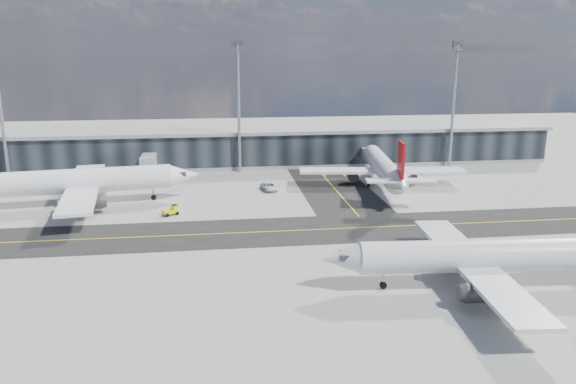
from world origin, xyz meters
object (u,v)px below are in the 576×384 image
Objects in this scene: service_van at (269,187)px; airliner_af at (72,182)px; baggage_tug at (172,210)px; airliner_redtail at (384,168)px; airliner_near at (486,256)px.

airliner_af is at bearing 177.00° from service_van.
baggage_tug is 0.56× the size of service_van.
airliner_redtail is at bearing 88.80° from airliner_af.
airliner_af reaches higher than airliner_near.
airliner_af is at bearing -142.51° from baggage_tug.
service_van is (35.71, 6.28, -3.58)m from airliner_af.
airliner_near is 51.82m from baggage_tug.
airliner_near is (56.24, -43.12, -0.57)m from airliner_af.
airliner_redtail is 13.51× the size of baggage_tug.
airliner_redtail is 23.42m from service_van.
airliner_redtail reaches higher than service_van.
service_van is at bearing 26.90° from airliner_near.
airliner_near is at bearing 45.30° from airliner_af.
service_van is at bearing 92.76° from airliner_af.
baggage_tug is at bearing 57.19° from airliner_af.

